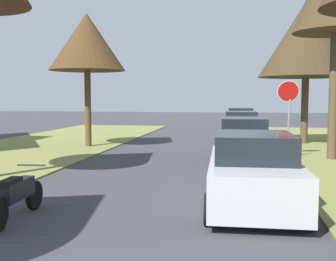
% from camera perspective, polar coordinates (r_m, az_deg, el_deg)
% --- Properties ---
extents(stop_sign_far, '(0.82, 0.75, 2.91)m').
position_cam_1_polar(stop_sign_far, '(16.02, 16.36, 3.81)').
color(stop_sign_far, '#9EA0A5').
rests_on(stop_sign_far, grass_verge_right).
extents(street_tree_right_far, '(4.60, 4.60, 6.99)m').
position_cam_1_polar(street_tree_right_far, '(21.50, 18.70, 11.98)').
color(street_tree_right_far, '#4B3F29').
rests_on(street_tree_right_far, grass_verge_right).
extents(street_tree_left_mid_b, '(3.48, 3.48, 6.11)m').
position_cam_1_polar(street_tree_left_mid_b, '(19.55, -11.21, 11.92)').
color(street_tree_left_mid_b, brown).
rests_on(street_tree_left_mid_b, grass_verge_left).
extents(parked_sedan_silver, '(2.08, 4.46, 1.57)m').
position_cam_1_polar(parked_sedan_silver, '(9.14, 11.68, -5.62)').
color(parked_sedan_silver, '#BCBCC1').
rests_on(parked_sedan_silver, ground).
extents(parked_sedan_navy, '(2.08, 4.46, 1.57)m').
position_cam_1_polar(parked_sedan_navy, '(15.62, 10.39, -1.33)').
color(parked_sedan_navy, navy).
rests_on(parked_sedan_navy, ground).
extents(parked_sedan_white, '(2.08, 4.46, 1.57)m').
position_cam_1_polar(parked_sedan_white, '(22.21, 10.08, 0.46)').
color(parked_sedan_white, white).
rests_on(parked_sedan_white, ground).
extents(parked_sedan_green, '(2.08, 4.46, 1.57)m').
position_cam_1_polar(parked_sedan_green, '(28.75, 10.00, 1.41)').
color(parked_sedan_green, '#28663D').
rests_on(parked_sedan_green, ground).
extents(parked_motorcycle, '(0.60, 2.05, 0.97)m').
position_cam_1_polar(parked_motorcycle, '(8.41, -20.26, -8.39)').
color(parked_motorcycle, black).
rests_on(parked_motorcycle, ground).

